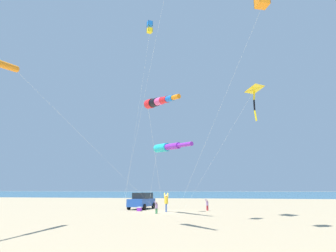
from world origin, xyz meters
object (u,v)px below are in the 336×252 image
Objects in this scene: person_adult_flyer at (166,201)px; kite_windsock_orange_high_right at (158,102)px; kite_box_striped_overhead at (150,28)px; kite_windsock_rainbow_low_near at (168,147)px; cooler_box at (139,209)px; person_child_grey_jacket at (207,204)px; parked_car at (142,201)px; kite_delta_blue_topmost at (254,89)px; person_child_green_jacket at (156,207)px.

kite_windsock_orange_high_right is at bearing 8.42° from person_adult_flyer.
kite_windsock_rainbow_low_near is (-1.33, 1.57, -11.83)m from kite_box_striped_overhead.
person_adult_flyer is 0.13× the size of kite_windsock_orange_high_right.
person_adult_flyer reaches higher than cooler_box.
cooler_box is at bearing -136.31° from kite_windsock_rainbow_low_near.
person_child_grey_jacket is 19.44m from kite_box_striped_overhead.
person_child_grey_jacket is at bearing 173.03° from kite_windsock_orange_high_right.
kite_box_striped_overhead is 2.38× the size of kite_windsock_rainbow_low_near.
parked_car is at bearing -148.49° from kite_windsock_rainbow_low_near.
kite_delta_blue_topmost is at bearing 30.15° from person_child_grey_jacket.
kite_delta_blue_topmost is 11.14m from kite_windsock_orange_high_right.
kite_delta_blue_topmost is at bearing 86.05° from kite_box_striped_overhead.
person_child_grey_jacket is 8.80m from kite_windsock_rainbow_low_near.
cooler_box is (3.14, 0.59, -0.74)m from parked_car.
kite_windsock_orange_high_right is (8.31, -6.67, -3.25)m from kite_delta_blue_topmost.
kite_box_striped_overhead is (4.57, -0.85, 16.94)m from person_adult_flyer.
person_child_grey_jacket is 0.08× the size of kite_windsock_orange_high_right.
kite_windsock_rainbow_low_near is 10.46m from kite_windsock_orange_high_right.
kite_windsock_orange_high_right is at bearing 17.65° from kite_box_striped_overhead.
kite_delta_blue_topmost is 0.78× the size of kite_windsock_orange_high_right.
kite_box_striped_overhead is at bearing -33.32° from person_child_grey_jacket.
cooler_box is at bearing -160.62° from kite_windsock_orange_high_right.
kite_windsock_rainbow_low_near is at bearing -104.03° from kite_delta_blue_topmost.
person_adult_flyer is 17.57m from kite_box_striped_overhead.
person_adult_flyer is 0.10× the size of kite_box_striped_overhead.
cooler_box is 3.99m from person_child_green_jacket.
kite_delta_blue_topmost is 9.38m from kite_windsock_rainbow_low_near.
kite_box_striped_overhead reaches higher than kite_windsock_orange_high_right.
kite_delta_blue_topmost is at bearing 73.02° from person_child_green_jacket.
kite_windsock_rainbow_low_near is at bearing 56.06° from person_child_green_jacket.
kite_box_striped_overhead reaches higher than kite_windsock_rainbow_low_near.
parked_car is 7.65m from person_child_grey_jacket.
person_child_green_jacket is 0.95× the size of person_child_grey_jacket.
person_child_green_jacket is 17.48m from kite_box_striped_overhead.
cooler_box is at bearing -102.04° from person_adult_flyer.
parked_car is 7.20× the size of cooler_box.
person_child_green_jacket is (2.44, -0.48, -0.40)m from person_adult_flyer.
person_adult_flyer is 1.56× the size of person_child_grey_jacket.
person_adult_flyer is at bearing -171.58° from kite_windsock_orange_high_right.
person_adult_flyer is (3.77, 3.58, 0.08)m from parked_car.
person_child_green_jacket is at bearing 26.53° from parked_car.
person_child_grey_jacket is 0.11× the size of kite_delta_blue_topmost.
kite_windsock_rainbow_low_near is at bearing -28.44° from person_child_grey_jacket.
kite_box_striped_overhead is at bearing -93.95° from kite_delta_blue_topmost.
kite_windsock_rainbow_low_near reaches higher than cooler_box.
kite_windsock_rainbow_low_near is at bearing 43.69° from cooler_box.
parked_car is 19.32m from kite_windsock_orange_high_right.
kite_box_striped_overhead is 12.01m from kite_windsock_rainbow_low_near.
person_adult_flyer reaches higher than person_child_green_jacket.
person_adult_flyer is at bearing 169.48° from kite_box_striped_overhead.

